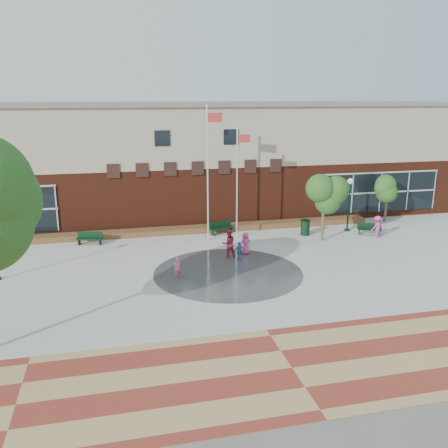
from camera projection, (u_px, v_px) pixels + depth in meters
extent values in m
plane|color=#666056|center=(242.00, 294.00, 23.99)|extent=(120.00, 120.00, 0.00)
cube|color=#A8A8A0|center=(224.00, 267.00, 27.75)|extent=(46.00, 18.00, 0.01)
cube|color=maroon|center=(292.00, 368.00, 17.41)|extent=(46.00, 6.00, 0.01)
cylinder|color=#383A3D|center=(228.00, 273.00, 26.81)|extent=(8.40, 8.40, 0.01)
cube|color=#572113|center=(188.00, 187.00, 39.85)|extent=(44.00, 10.00, 4.50)
cube|color=gray|center=(186.00, 133.00, 38.67)|extent=(44.00, 10.00, 4.50)
cube|color=slate|center=(186.00, 104.00, 38.07)|extent=(44.40, 10.40, 0.30)
cube|color=black|center=(380.00, 192.00, 38.46)|extent=(10.00, 0.12, 3.19)
cube|color=black|center=(162.00, 138.00, 33.39)|extent=(1.10, 0.10, 1.10)
cube|color=black|center=(231.00, 137.00, 34.49)|extent=(1.10, 0.10, 1.10)
cube|color=maroon|center=(201.00, 232.00, 34.89)|extent=(26.00, 1.20, 0.40)
cylinder|color=white|center=(208.00, 176.00, 31.65)|extent=(0.11, 0.11, 8.99)
sphere|color=white|center=(207.00, 106.00, 30.46)|extent=(0.18, 0.18, 0.18)
cube|color=#A82827|center=(215.00, 117.00, 30.63)|extent=(0.96, 0.28, 0.60)
cylinder|color=white|center=(237.00, 185.00, 32.39)|extent=(0.10, 0.10, 7.51)
sphere|color=white|center=(237.00, 129.00, 31.40)|extent=(0.15, 0.15, 0.15)
cube|color=#A82827|center=(244.00, 138.00, 31.57)|extent=(0.85, 0.18, 0.53)
cylinder|color=black|center=(349.00, 208.00, 34.58)|extent=(0.13, 0.13, 3.56)
cylinder|color=black|center=(347.00, 230.00, 35.02)|extent=(0.38, 0.38, 0.17)
sphere|color=silver|center=(350.00, 181.00, 34.07)|extent=(0.42, 0.42, 0.42)
cube|color=black|center=(89.00, 239.00, 31.75)|extent=(1.77, 0.87, 0.06)
cube|color=black|center=(90.00, 235.00, 31.90)|extent=(1.67, 0.46, 0.43)
cube|color=black|center=(222.00, 228.00, 34.19)|extent=(1.89, 1.05, 0.06)
cube|color=black|center=(220.00, 224.00, 34.31)|extent=(1.75, 0.61, 0.46)
cube|color=black|center=(369.00, 229.00, 34.00)|extent=(1.70, 1.08, 0.06)
cube|color=black|center=(369.00, 226.00, 34.13)|extent=(1.53, 0.70, 0.41)
cylinder|color=black|center=(305.00, 228.00, 33.90)|extent=(0.65, 0.65, 1.08)
cylinder|color=black|center=(305.00, 220.00, 33.75)|extent=(0.69, 0.69, 0.06)
cylinder|color=#473B2B|center=(323.00, 221.00, 32.40)|extent=(0.19, 0.19, 2.77)
cylinder|color=#473B2B|center=(386.00, 208.00, 37.29)|extent=(0.20, 0.20, 2.27)
cone|color=white|center=(177.00, 277.00, 26.24)|extent=(0.35, 0.35, 0.69)
cone|color=white|center=(176.00, 272.00, 26.94)|extent=(0.22, 0.22, 0.50)
imported|color=#E35C80|center=(178.00, 268.00, 25.86)|extent=(0.52, 0.46, 1.21)
imported|color=#CC2B48|center=(229.00, 244.00, 29.09)|extent=(0.89, 0.70, 1.80)
imported|color=#DA3F88|center=(246.00, 243.00, 29.75)|extent=(0.78, 0.58, 1.44)
imported|color=#3770B4|center=(240.00, 251.00, 28.78)|extent=(0.69, 0.31, 1.15)
imported|color=#C53E97|center=(377.00, 227.00, 33.18)|extent=(1.15, 0.84, 1.60)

